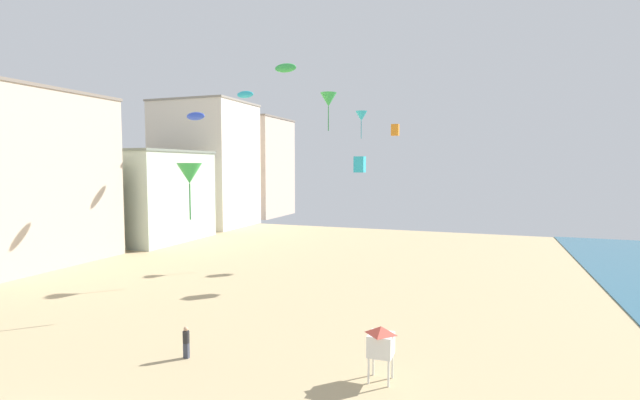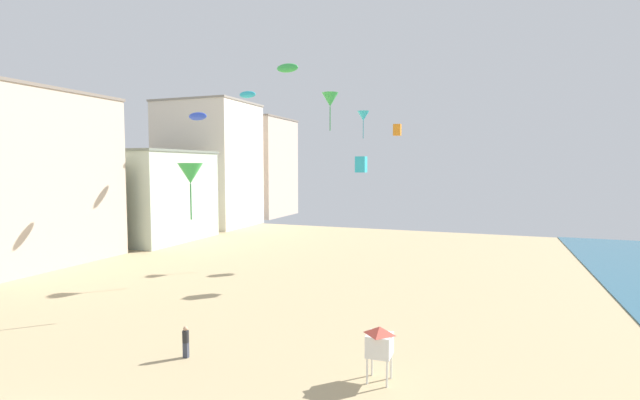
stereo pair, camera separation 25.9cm
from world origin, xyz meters
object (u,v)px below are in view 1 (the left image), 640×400
(kite_cyan_box, at_px, (360,164))
(kite_blue_parafoil, at_px, (196,116))
(kite_cyan_delta, at_px, (361,116))
(kite_cyan_parafoil, at_px, (245,94))
(kite_orange_box, at_px, (395,130))
(lifeguard_stand, at_px, (381,342))
(kite_green_delta_2, at_px, (189,173))
(kite_green_parafoil, at_px, (286,68))
(kite_flyer, at_px, (186,340))
(kite_green_delta, at_px, (328,100))

(kite_cyan_box, xyz_separation_m, kite_blue_parafoil, (-16.97, 0.75, 4.79))
(kite_cyan_box, bearing_deg, kite_cyan_delta, 104.06)
(kite_cyan_parafoil, bearing_deg, kite_orange_box, -0.28)
(kite_blue_parafoil, bearing_deg, kite_cyan_parafoil, 86.95)
(lifeguard_stand, xyz_separation_m, kite_green_delta_2, (-14.67, 6.37, 7.46))
(kite_orange_box, bearing_deg, kite_green_parafoil, -152.10)
(kite_flyer, distance_m, kite_orange_box, 32.04)
(kite_cyan_parafoil, xyz_separation_m, kite_cyan_delta, (14.12, -0.53, -3.07))
(kite_green_delta_2, bearing_deg, kite_orange_box, 65.35)
(kite_orange_box, relative_size, kite_cyan_parafoil, 0.56)
(kite_flyer, relative_size, kite_cyan_box, 1.20)
(lifeguard_stand, bearing_deg, kite_cyan_parafoil, 144.43)
(kite_cyan_parafoil, bearing_deg, kite_green_delta_2, -70.58)
(lifeguard_stand, height_order, kite_blue_parafoil, kite_blue_parafoil)
(kite_orange_box, height_order, kite_green_delta_2, kite_orange_box)
(lifeguard_stand, bearing_deg, kite_flyer, -158.88)
(kite_green_delta_2, bearing_deg, kite_cyan_delta, 73.18)
(kite_green_delta, height_order, kite_green_delta_2, kite_green_delta)
(lifeguard_stand, bearing_deg, kite_green_delta_2, 172.52)
(kite_green_delta, height_order, kite_blue_parafoil, kite_green_delta)
(kite_cyan_delta, bearing_deg, kite_green_parafoil, -143.22)
(kite_flyer, xyz_separation_m, kite_blue_parafoil, (-12.97, 19.87, 13.81))
(lifeguard_stand, bearing_deg, kite_green_parafoil, 139.00)
(kite_orange_box, xyz_separation_m, kite_green_delta, (-5.01, -6.93, 2.43))
(kite_green_delta, relative_size, kite_green_parafoil, 1.52)
(kite_cyan_box, height_order, kite_green_delta, kite_green_delta)
(kite_orange_box, distance_m, kite_blue_parafoil, 20.33)
(kite_cyan_delta, bearing_deg, lifeguard_stand, -73.40)
(kite_green_delta_2, bearing_deg, kite_blue_parafoil, 122.96)
(lifeguard_stand, relative_size, kite_cyan_delta, 0.89)
(kite_green_parafoil, relative_size, kite_green_delta_2, 0.60)
(kite_green_delta, height_order, kite_cyan_delta, kite_green_delta)
(kite_cyan_box, distance_m, kite_green_delta, 7.73)
(kite_flyer, height_order, kite_cyan_delta, kite_cyan_delta)
(kite_cyan_parafoil, relative_size, kite_cyan_delta, 0.73)
(kite_green_delta, xyz_separation_m, kite_green_delta_2, (-4.96, -14.79, -6.70))
(kite_flyer, bearing_deg, kite_orange_box, -16.89)
(kite_flyer, bearing_deg, kite_green_delta, -7.20)
(kite_flyer, height_order, kite_green_delta_2, kite_green_delta_2)
(kite_cyan_parafoil, height_order, kite_green_parafoil, kite_green_parafoil)
(kite_cyan_box, relative_size, kite_cyan_delta, 0.48)
(lifeguard_stand, xyz_separation_m, kite_green_parafoil, (-14.78, 22.75, 17.75))
(kite_green_parafoil, bearing_deg, kite_green_delta_2, -89.62)
(kite_cyan_box, bearing_deg, kite_flyer, -101.80)
(kite_green_delta, distance_m, kite_green_delta_2, 16.97)
(kite_green_parafoil, height_order, kite_green_delta_2, kite_green_parafoil)
(kite_flyer, height_order, kite_cyan_box, kite_cyan_box)
(kite_flyer, relative_size, kite_green_delta_2, 0.42)
(kite_green_delta, bearing_deg, kite_green_parafoil, 162.52)
(kite_cyan_box, xyz_separation_m, kite_green_delta, (-3.83, 2.92, 6.05))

